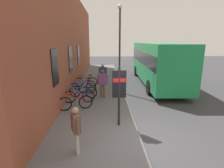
{
  "coord_description": "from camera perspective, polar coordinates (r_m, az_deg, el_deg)",
  "views": [
    {
      "loc": [
        -5.72,
        1.27,
        3.52
      ],
      "look_at": [
        2.8,
        0.94,
        1.43
      ],
      "focal_mm": 28.1,
      "sensor_mm": 36.0,
      "label": 1
    }
  ],
  "objects": [
    {
      "name": "bicycle_nearest_sign",
      "position": [
        11.74,
        -9.51,
        -1.25
      ],
      "size": [
        0.48,
        1.77,
        0.97
      ],
      "color": "black",
      "rests_on": "sidewalk_pavement"
    },
    {
      "name": "bicycle_leaning_wall",
      "position": [
        9.08,
        -11.8,
        -5.87
      ],
      "size": [
        0.6,
        1.73,
        0.97
      ],
      "color": "black",
      "rests_on": "sidewalk_pavement"
    },
    {
      "name": "pedestrian_near_bus",
      "position": [
        13.01,
        -2.99,
        3.55
      ],
      "size": [
        0.43,
        0.63,
        1.79
      ],
      "color": "maroon",
      "rests_on": "sidewalk_pavement"
    },
    {
      "name": "ground",
      "position": [
        12.45,
        8.37,
        -2.78
      ],
      "size": [
        60.0,
        60.0,
        0.0
      ],
      "primitive_type": "plane",
      "color": "#38383A"
    },
    {
      "name": "sidewalk_pavement",
      "position": [
        14.16,
        -4.11,
        -0.38
      ],
      "size": [
        24.0,
        3.5,
        0.12
      ],
      "primitive_type": "cube",
      "color": "slate",
      "rests_on": "ground"
    },
    {
      "name": "pedestrian_by_facade",
      "position": [
        5.52,
        -11.66,
        -13.11
      ],
      "size": [
        0.55,
        0.37,
        1.52
      ],
      "color": "#B2A599",
      "rests_on": "sidewalk_pavement"
    },
    {
      "name": "transit_info_sign",
      "position": [
        6.94,
        2.34,
        -1.26
      ],
      "size": [
        0.1,
        0.55,
        2.4
      ],
      "color": "black",
      "rests_on": "sidewalk_pavement"
    },
    {
      "name": "bicycle_beside_lamp",
      "position": [
        10.91,
        -9.33,
        -2.41
      ],
      "size": [
        0.53,
        1.75,
        0.97
      ],
      "color": "black",
      "rests_on": "sidewalk_pavement"
    },
    {
      "name": "bicycle_by_door",
      "position": [
        12.56,
        -9.02,
        -0.24
      ],
      "size": [
        0.58,
        1.74,
        0.97
      ],
      "color": "black",
      "rests_on": "sidewalk_pavement"
    },
    {
      "name": "street_lamp",
      "position": [
        11.84,
        2.53,
        13.37
      ],
      "size": [
        0.28,
        0.28,
        5.65
      ],
      "color": "#333338",
      "rests_on": "sidewalk_pavement"
    },
    {
      "name": "station_facade",
      "position": [
        14.93,
        -12.34,
        13.6
      ],
      "size": [
        22.0,
        0.65,
        7.1
      ],
      "color": "brown",
      "rests_on": "ground"
    },
    {
      "name": "city_bus",
      "position": [
        15.25,
        14.16,
        7.36
      ],
      "size": [
        10.59,
        2.95,
        3.35
      ],
      "color": "#1E8C4C",
      "rests_on": "ground"
    },
    {
      "name": "bicycle_far_end",
      "position": [
        13.46,
        -8.54,
        0.72
      ],
      "size": [
        0.48,
        1.76,
        0.97
      ],
      "color": "black",
      "rests_on": "sidewalk_pavement"
    },
    {
      "name": "pedestrian_crossing_street",
      "position": [
        10.61,
        -3.1,
        1.03
      ],
      "size": [
        0.25,
        0.66,
        1.73
      ],
      "color": "brown",
      "rests_on": "sidewalk_pavement"
    },
    {
      "name": "bicycle_under_window",
      "position": [
        10.05,
        -10.65,
        -3.88
      ],
      "size": [
        0.48,
        1.77,
        0.97
      ],
      "color": "black",
      "rests_on": "sidewalk_pavement"
    }
  ]
}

